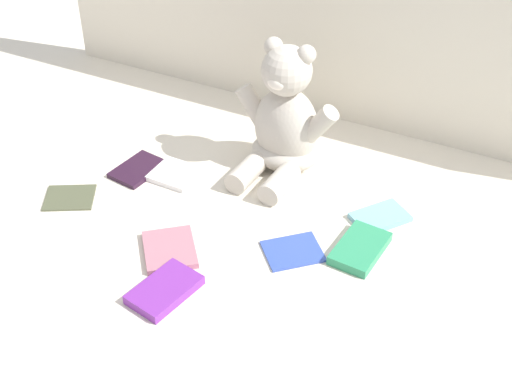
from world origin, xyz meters
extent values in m
plane|color=silver|center=(0.00, 0.00, 0.00)|extent=(3.20, 3.20, 0.00)
cube|color=silver|center=(0.00, 0.40, 0.29)|extent=(1.65, 0.03, 0.59)
ellipsoid|color=beige|center=(-0.07, 0.15, 0.10)|extent=(0.15, 0.12, 0.20)
ellipsoid|color=beige|center=(-0.07, 0.14, 0.03)|extent=(0.16, 0.13, 0.07)
sphere|color=beige|center=(-0.07, 0.14, 0.24)|extent=(0.12, 0.12, 0.11)
ellipsoid|color=white|center=(-0.07, 0.10, 0.23)|extent=(0.05, 0.04, 0.03)
sphere|color=beige|center=(-0.11, 0.15, 0.28)|extent=(0.04, 0.04, 0.04)
sphere|color=beige|center=(-0.03, 0.15, 0.28)|extent=(0.04, 0.04, 0.04)
cylinder|color=beige|center=(-0.15, 0.15, 0.13)|extent=(0.09, 0.05, 0.10)
cylinder|color=beige|center=(0.01, 0.14, 0.13)|extent=(0.09, 0.05, 0.10)
cylinder|color=beige|center=(-0.12, 0.04, 0.03)|extent=(0.06, 0.11, 0.05)
cylinder|color=beige|center=(-0.03, 0.04, 0.03)|extent=(0.06, 0.11, 0.05)
cube|color=white|center=(-0.27, -0.01, 0.01)|extent=(0.10, 0.10, 0.01)
cube|color=#7BBECF|center=(0.19, 0.05, 0.01)|extent=(0.13, 0.14, 0.01)
cube|color=#B56F7F|center=(-0.14, -0.23, 0.01)|extent=(0.15, 0.16, 0.01)
cube|color=purple|center=(-0.09, -0.34, 0.01)|extent=(0.11, 0.15, 0.02)
cube|color=#52563D|center=(-0.43, -0.19, 0.00)|extent=(0.13, 0.13, 0.01)
cube|color=#2E9362|center=(0.19, -0.07, 0.01)|extent=(0.09, 0.14, 0.02)
cube|color=#3753BA|center=(0.07, -0.13, 0.00)|extent=(0.14, 0.14, 0.01)
cube|color=#2D152B|center=(-0.36, -0.03, 0.01)|extent=(0.10, 0.13, 0.01)
camera|label=1|loc=(0.48, -1.09, 0.95)|focal=49.92mm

